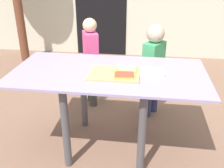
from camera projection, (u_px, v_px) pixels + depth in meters
name	position (u px, v px, depth m)	size (l,w,h in m)	color
ground_plane	(109.00, 145.00, 2.43)	(16.00, 16.00, 0.00)	#83604D
dining_table	(109.00, 86.00, 2.16)	(1.59, 0.80, 0.75)	#9A8CBE
cutting_board	(114.00, 74.00, 2.05)	(0.40, 0.30, 0.02)	tan
pizza_slice_near_right	(124.00, 75.00, 1.97)	(0.18, 0.14, 0.02)	gold
pizza_slice_far_right	(127.00, 69.00, 2.09)	(0.17, 0.13, 0.02)	gold
plate_white_right	(151.00, 73.00, 2.07)	(0.23, 0.23, 0.01)	white
child_left	(91.00, 58.00, 2.92)	(0.22, 0.28, 1.02)	#454640
child_right	(153.00, 64.00, 2.70)	(0.24, 0.28, 1.01)	navy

